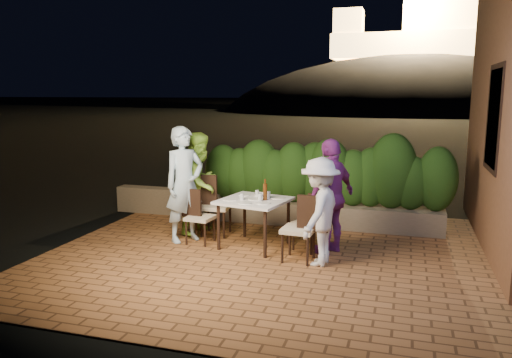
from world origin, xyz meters
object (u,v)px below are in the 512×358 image
at_px(diner_green, 201,183).
at_px(dining_table, 254,223).
at_px(diner_purple, 331,196).
at_px(bowl, 259,194).
at_px(chair_right_front, 299,228).
at_px(diner_white, 320,212).
at_px(beer_bottle, 265,190).
at_px(diner_blue, 185,184).
at_px(parapet_lamp, 188,186).
at_px(chair_left_front, 200,216).
at_px(chair_right_back, 309,222).
at_px(chair_left_back, 216,205).

bearing_deg(diner_green, dining_table, -105.34).
xyz_separation_m(dining_table, diner_purple, (1.17, 0.06, 0.48)).
height_order(bowl, chair_right_front, chair_right_front).
bearing_deg(diner_white, dining_table, -105.55).
xyz_separation_m(beer_bottle, diner_blue, (-1.33, -0.01, 0.01)).
bearing_deg(bowl, dining_table, -89.96).
bearing_deg(bowl, parapet_lamp, 144.72).
distance_m(chair_right_front, parapet_lamp, 3.29).
distance_m(beer_bottle, diner_blue, 1.33).
height_order(chair_left_front, diner_blue, diner_blue).
bearing_deg(parapet_lamp, chair_right_front, -37.63).
bearing_deg(chair_left_front, bowl, 26.39).
xyz_separation_m(beer_bottle, chair_left_front, (-1.05, -0.06, -0.48)).
height_order(diner_blue, diner_purple, diner_blue).
xyz_separation_m(beer_bottle, chair_right_back, (0.67, 0.08, -0.47)).
xyz_separation_m(chair_left_back, diner_purple, (1.98, -0.39, 0.35)).
relative_size(chair_left_back, parapet_lamp, 7.24).
relative_size(bowl, chair_right_back, 0.21).
distance_m(beer_bottle, diner_purple, 1.00).
distance_m(chair_right_back, diner_blue, 2.06).
bearing_deg(diner_white, beer_bottle, -109.27).
distance_m(bowl, chair_left_back, 0.87).
bearing_deg(beer_bottle, parapet_lamp, 141.76).
bearing_deg(bowl, chair_right_back, -13.57).
bearing_deg(chair_right_front, chair_left_front, -9.18).
bearing_deg(dining_table, beer_bottle, -2.20).
distance_m(dining_table, chair_right_back, 0.85).
relative_size(beer_bottle, parapet_lamp, 2.34).
distance_m(diner_green, diner_white, 2.42).
xyz_separation_m(beer_bottle, diner_purple, (0.99, 0.07, -0.06)).
distance_m(dining_table, diner_blue, 1.28).
distance_m(beer_bottle, chair_left_front, 1.16).
height_order(bowl, diner_green, diner_green).
relative_size(chair_left_front, diner_blue, 0.47).
height_order(dining_table, diner_green, diner_green).
bearing_deg(chair_right_front, bowl, -38.68).
bearing_deg(diner_green, diner_white, -105.49).
xyz_separation_m(chair_left_front, diner_purple, (2.04, 0.13, 0.42)).
bearing_deg(chair_left_front, chair_left_back, 87.78).
height_order(chair_right_front, diner_white, diner_white).
xyz_separation_m(dining_table, diner_white, (1.10, -0.51, 0.38)).
relative_size(bowl, chair_right_front, 0.19).
height_order(dining_table, beer_bottle, beer_bottle).
bearing_deg(bowl, chair_right_front, -42.45).
distance_m(chair_left_back, diner_green, 0.46).
bearing_deg(diner_white, chair_left_back, -107.50).
relative_size(diner_purple, parapet_lamp, 12.23).
height_order(bowl, chair_right_back, chair_right_back).
xyz_separation_m(diner_blue, diner_purple, (2.32, 0.07, -0.07)).
relative_size(chair_left_back, diner_white, 0.67).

